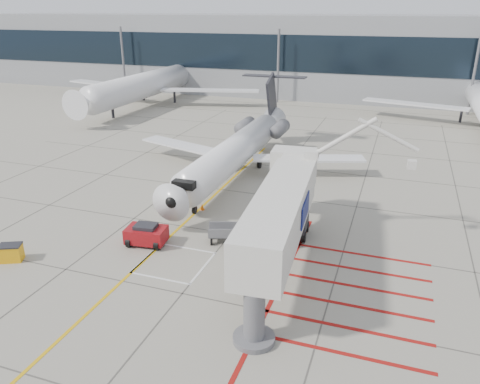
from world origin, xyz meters
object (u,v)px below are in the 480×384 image
(jet_bridge, at_px, (279,222))
(spill_bin, at_px, (11,253))
(pushback_tug, at_px, (146,234))
(regional_jet, at_px, (227,141))

(jet_bridge, relative_size, spill_bin, 13.64)
(pushback_tug, bearing_deg, regional_jet, 78.65)
(regional_jet, xyz_separation_m, spill_bin, (-8.02, -17.85, -3.47))
(regional_jet, relative_size, spill_bin, 23.37)
(regional_jet, bearing_deg, pushback_tug, -94.19)
(pushback_tug, height_order, spill_bin, pushback_tug)
(regional_jet, distance_m, jet_bridge, 16.43)
(regional_jet, distance_m, pushback_tug, 13.44)
(jet_bridge, xyz_separation_m, spill_bin, (-16.57, -3.83, -3.03))
(regional_jet, xyz_separation_m, jet_bridge, (8.56, -14.02, -0.44))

